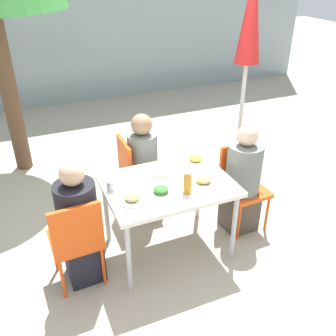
{
  "coord_description": "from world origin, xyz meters",
  "views": [
    {
      "loc": [
        -1.08,
        -2.54,
        2.47
      ],
      "look_at": [
        0.0,
        0.0,
        0.89
      ],
      "focal_mm": 40.0,
      "sensor_mm": 36.0,
      "label": 1
    }
  ],
  "objects_px": {
    "chair_left": "(76,238)",
    "person_left": "(80,227)",
    "drinking_cup": "(111,185)",
    "person_right": "(242,183)",
    "closed_umbrella": "(249,37)",
    "chair_right": "(241,180)",
    "person_far": "(143,168)",
    "salad_bowl": "(160,171)",
    "chair_far": "(135,171)",
    "bottle": "(187,183)"
  },
  "relations": [
    {
      "from": "person_far",
      "to": "drinking_cup",
      "type": "bearing_deg",
      "value": -40.15
    },
    {
      "from": "chair_left",
      "to": "bottle",
      "type": "distance_m",
      "value": 1.0
    },
    {
      "from": "person_far",
      "to": "bottle",
      "type": "height_order",
      "value": "person_far"
    },
    {
      "from": "chair_far",
      "to": "drinking_cup",
      "type": "distance_m",
      "value": 0.8
    },
    {
      "from": "person_left",
      "to": "chair_far",
      "type": "distance_m",
      "value": 1.04
    },
    {
      "from": "person_right",
      "to": "person_left",
      "type": "bearing_deg",
      "value": 0.24
    },
    {
      "from": "chair_left",
      "to": "person_right",
      "type": "height_order",
      "value": "person_right"
    },
    {
      "from": "chair_far",
      "to": "drinking_cup",
      "type": "xyz_separation_m",
      "value": [
        -0.41,
        -0.62,
        0.28
      ]
    },
    {
      "from": "closed_umbrella",
      "to": "salad_bowl",
      "type": "xyz_separation_m",
      "value": [
        -1.15,
        -0.48,
        -1.0
      ]
    },
    {
      "from": "chair_right",
      "to": "salad_bowl",
      "type": "height_order",
      "value": "chair_right"
    },
    {
      "from": "chair_right",
      "to": "person_far",
      "type": "height_order",
      "value": "person_far"
    },
    {
      "from": "person_left",
      "to": "closed_umbrella",
      "type": "relative_size",
      "value": 0.46
    },
    {
      "from": "chair_far",
      "to": "salad_bowl",
      "type": "relative_size",
      "value": 5.43
    },
    {
      "from": "chair_left",
      "to": "closed_umbrella",
      "type": "distance_m",
      "value": 2.48
    },
    {
      "from": "closed_umbrella",
      "to": "drinking_cup",
      "type": "distance_m",
      "value": 1.98
    },
    {
      "from": "person_left",
      "to": "bottle",
      "type": "relative_size",
      "value": 5.64
    },
    {
      "from": "chair_left",
      "to": "bottle",
      "type": "height_order",
      "value": "bottle"
    },
    {
      "from": "closed_umbrella",
      "to": "salad_bowl",
      "type": "height_order",
      "value": "closed_umbrella"
    },
    {
      "from": "chair_far",
      "to": "closed_umbrella",
      "type": "bearing_deg",
      "value": 87.79
    },
    {
      "from": "chair_right",
      "to": "salad_bowl",
      "type": "xyz_separation_m",
      "value": [
        -0.85,
        0.06,
        0.26
      ]
    },
    {
      "from": "person_far",
      "to": "salad_bowl",
      "type": "distance_m",
      "value": 0.53
    },
    {
      "from": "person_left",
      "to": "closed_umbrella",
      "type": "height_order",
      "value": "closed_umbrella"
    },
    {
      "from": "chair_left",
      "to": "chair_far",
      "type": "xyz_separation_m",
      "value": [
        0.77,
        0.83,
        0.0
      ]
    },
    {
      "from": "chair_left",
      "to": "chair_right",
      "type": "relative_size",
      "value": 1.0
    },
    {
      "from": "chair_left",
      "to": "person_left",
      "type": "bearing_deg",
      "value": 58.08
    },
    {
      "from": "person_far",
      "to": "salad_bowl",
      "type": "bearing_deg",
      "value": -0.68
    },
    {
      "from": "person_left",
      "to": "person_far",
      "type": "distance_m",
      "value": 1.06
    },
    {
      "from": "person_right",
      "to": "salad_bowl",
      "type": "relative_size",
      "value": 7.15
    },
    {
      "from": "person_left",
      "to": "closed_umbrella",
      "type": "distance_m",
      "value": 2.4
    },
    {
      "from": "closed_umbrella",
      "to": "salad_bowl",
      "type": "bearing_deg",
      "value": -157.23
    },
    {
      "from": "person_right",
      "to": "closed_umbrella",
      "type": "relative_size",
      "value": 0.46
    },
    {
      "from": "person_left",
      "to": "salad_bowl",
      "type": "distance_m",
      "value": 0.86
    },
    {
      "from": "chair_left",
      "to": "chair_far",
      "type": "height_order",
      "value": "same"
    },
    {
      "from": "chair_left",
      "to": "chair_right",
      "type": "xyz_separation_m",
      "value": [
        1.7,
        0.23,
        0.0
      ]
    },
    {
      "from": "drinking_cup",
      "to": "bottle",
      "type": "bearing_deg",
      "value": -26.84
    },
    {
      "from": "drinking_cup",
      "to": "person_far",
      "type": "bearing_deg",
      "value": 49.53
    },
    {
      "from": "drinking_cup",
      "to": "salad_bowl",
      "type": "distance_m",
      "value": 0.49
    },
    {
      "from": "closed_umbrella",
      "to": "drinking_cup",
      "type": "xyz_separation_m",
      "value": [
        -1.62,
        -0.57,
        -0.98
      ]
    },
    {
      "from": "chair_right",
      "to": "drinking_cup",
      "type": "bearing_deg",
      "value": -1.03
    },
    {
      "from": "chair_left",
      "to": "person_far",
      "type": "xyz_separation_m",
      "value": [
        0.85,
        0.78,
        0.04
      ]
    },
    {
      "from": "closed_umbrella",
      "to": "chair_right",
      "type": "bearing_deg",
      "value": -118.17
    },
    {
      "from": "person_left",
      "to": "chair_far",
      "type": "height_order",
      "value": "person_left"
    },
    {
      "from": "person_right",
      "to": "bottle",
      "type": "height_order",
      "value": "person_right"
    },
    {
      "from": "chair_left",
      "to": "person_left",
      "type": "height_order",
      "value": "person_left"
    },
    {
      "from": "chair_left",
      "to": "closed_umbrella",
      "type": "xyz_separation_m",
      "value": [
        1.99,
        0.77,
        1.26
      ]
    },
    {
      "from": "person_left",
      "to": "salad_bowl",
      "type": "relative_size",
      "value": 7.15
    },
    {
      "from": "chair_left",
      "to": "person_left",
      "type": "xyz_separation_m",
      "value": [
        0.05,
        0.08,
        0.03
      ]
    },
    {
      "from": "drinking_cup",
      "to": "person_right",
      "type": "bearing_deg",
      "value": -2.5
    },
    {
      "from": "chair_left",
      "to": "person_right",
      "type": "distance_m",
      "value": 1.66
    },
    {
      "from": "person_left",
      "to": "drinking_cup",
      "type": "bearing_deg",
      "value": 18.51
    }
  ]
}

